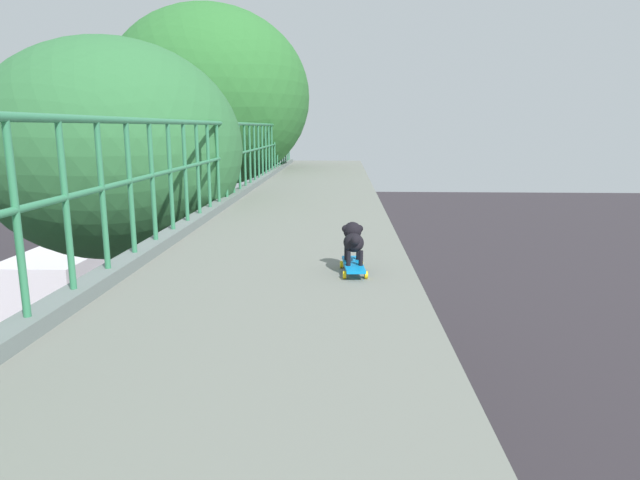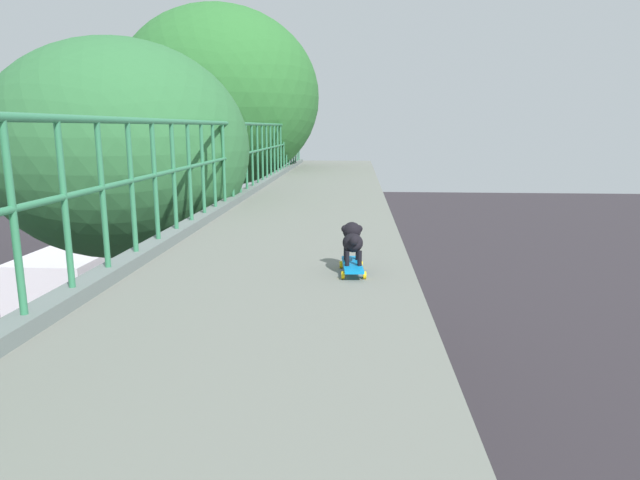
% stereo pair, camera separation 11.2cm
% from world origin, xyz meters
% --- Properties ---
extents(overpass_deck, '(2.46, 34.96, 0.53)m').
position_xyz_m(overpass_deck, '(0.93, -0.00, 5.77)').
color(overpass_deck, slate).
rests_on(overpass_deck, bridge_pier).
extents(city_bus, '(2.68, 10.88, 3.20)m').
position_xyz_m(city_bus, '(-7.60, 18.17, 1.82)').
color(city_bus, white).
rests_on(city_bus, ground).
extents(roadside_tree_mid, '(4.14, 4.14, 8.59)m').
position_xyz_m(roadside_tree_mid, '(-2.14, 6.65, 6.77)').
color(roadside_tree_mid, brown).
rests_on(roadside_tree_mid, ground).
extents(roadside_tree_far, '(5.69, 5.69, 10.55)m').
position_xyz_m(roadside_tree_far, '(-2.27, 13.84, 7.99)').
color(roadside_tree_far, '#4E352D').
rests_on(roadside_tree_far, ground).
extents(toy_skateboard, '(0.22, 0.53, 0.08)m').
position_xyz_m(toy_skateboard, '(1.65, 2.24, 6.10)').
color(toy_skateboard, '#0D85D4').
rests_on(toy_skateboard, overpass_deck).
extents(small_dog, '(0.19, 0.40, 0.32)m').
position_xyz_m(small_dog, '(1.65, 2.30, 6.31)').
color(small_dog, black).
rests_on(small_dog, toy_skateboard).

